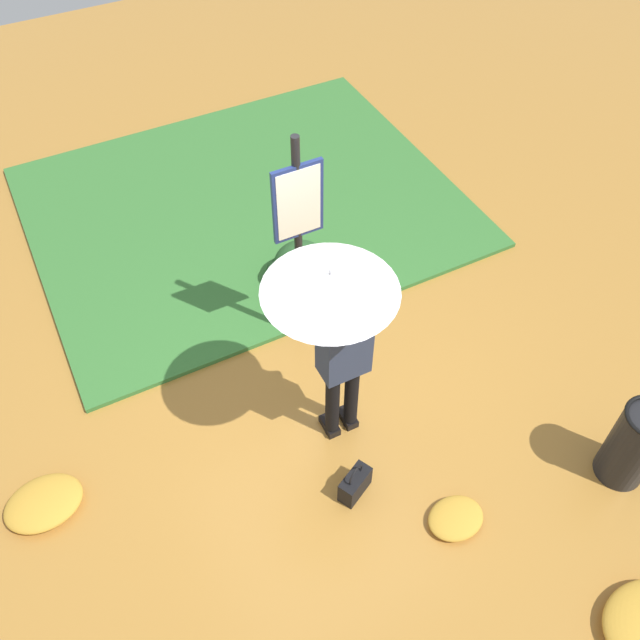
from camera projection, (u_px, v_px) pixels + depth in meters
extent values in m
plane|color=#B27A33|center=(322.00, 413.00, 6.08)|extent=(18.00, 18.00, 0.00)
cube|color=#387533|center=(245.00, 206.00, 7.94)|extent=(4.80, 4.00, 0.05)
cylinder|color=black|center=(351.00, 396.00, 5.69)|extent=(0.12, 0.12, 0.86)
cylinder|color=black|center=(332.00, 404.00, 5.63)|extent=(0.12, 0.12, 0.86)
cube|color=black|center=(348.00, 417.00, 6.00)|extent=(0.11, 0.22, 0.08)
cube|color=black|center=(330.00, 425.00, 5.95)|extent=(0.11, 0.22, 0.08)
cube|color=#2D3851|center=(344.00, 343.00, 5.09)|extent=(0.38, 0.24, 0.64)
sphere|color=#8C664C|center=(346.00, 302.00, 4.74)|extent=(0.20, 0.20, 0.20)
ellipsoid|color=black|center=(346.00, 299.00, 4.72)|extent=(0.20, 0.20, 0.15)
cylinder|color=#2D3851|center=(369.00, 313.00, 5.01)|extent=(0.18, 0.13, 0.18)
cylinder|color=#2D3851|center=(364.00, 306.00, 4.94)|extent=(0.24, 0.11, 0.33)
cube|color=black|center=(356.00, 298.00, 4.80)|extent=(0.07, 0.02, 0.14)
cylinder|color=#2D3851|center=(326.00, 331.00, 4.86)|extent=(0.11, 0.10, 0.09)
cylinder|color=#2D3851|center=(328.00, 323.00, 4.79)|extent=(0.10, 0.09, 0.23)
cylinder|color=#A5A5AD|center=(330.00, 293.00, 4.55)|extent=(0.02, 0.02, 0.41)
cone|color=silver|center=(330.00, 283.00, 4.48)|extent=(0.96, 0.96, 0.16)
sphere|color=#A5A5AD|center=(330.00, 271.00, 4.40)|extent=(0.02, 0.02, 0.02)
cylinder|color=black|center=(299.00, 251.00, 5.80)|extent=(0.07, 0.07, 2.30)
cube|color=navy|center=(298.00, 202.00, 5.37)|extent=(0.44, 0.04, 0.70)
cube|color=silver|center=(299.00, 203.00, 5.36)|extent=(0.38, 0.01, 0.64)
cube|color=black|center=(355.00, 484.00, 5.49)|extent=(0.33, 0.26, 0.24)
torus|color=black|center=(356.00, 475.00, 5.37)|extent=(0.17, 0.09, 0.18)
cylinder|color=black|center=(633.00, 446.00, 5.40)|extent=(0.40, 0.40, 0.80)
ellipsoid|color=#285628|center=(301.00, 267.00, 6.94)|extent=(0.58, 0.58, 0.52)
ellipsoid|color=#1E421E|center=(283.00, 273.00, 7.00)|extent=(0.35, 0.35, 0.35)
ellipsoid|color=gold|center=(456.00, 518.00, 5.37)|extent=(0.46, 0.37, 0.10)
ellipsoid|color=gold|center=(44.00, 503.00, 5.44)|extent=(0.63, 0.50, 0.14)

